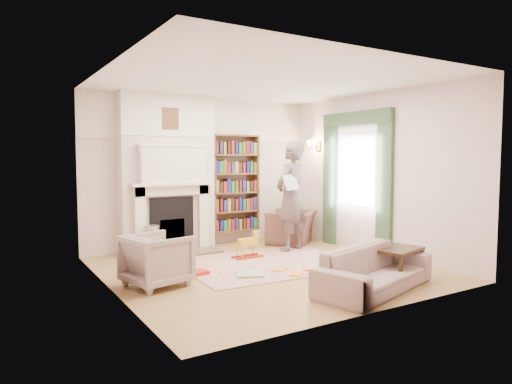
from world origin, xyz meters
TOP-DOWN VIEW (x-y plane):
  - floor at (0.00, 0.00)m, footprint 4.50×4.50m
  - ceiling at (0.00, 0.00)m, footprint 4.50×4.50m
  - wall_back at (0.00, 2.25)m, footprint 4.50×0.00m
  - wall_front at (0.00, -2.25)m, footprint 4.50×0.00m
  - wall_left at (-2.25, 0.00)m, footprint 0.00×4.50m
  - wall_right at (2.25, 0.00)m, footprint 0.00×4.50m
  - fireplace at (-0.75, 2.05)m, footprint 1.70×0.58m
  - bookcase at (0.65, 2.12)m, footprint 1.00×0.24m
  - window at (2.23, 0.40)m, footprint 0.02×0.90m
  - curtain_left at (2.20, -0.30)m, footprint 0.07×0.32m
  - curtain_right at (2.20, 1.10)m, footprint 0.07×0.32m
  - pelmet at (2.19, 0.40)m, footprint 0.09×1.70m
  - wall_sconce at (2.03, 1.50)m, footprint 0.20×0.24m
  - rug at (0.22, 0.27)m, footprint 2.74×2.17m
  - armchair_reading at (1.59, 1.51)m, footprint 1.29×1.28m
  - armchair_left at (-1.68, -0.02)m, footprint 0.91×0.89m
  - sofa at (0.60, -1.65)m, footprint 1.99×1.22m
  - man_reading at (1.14, 0.91)m, footprint 0.85×0.71m
  - newspaper at (0.99, 0.71)m, footprint 0.40×0.25m
  - coffee_table at (1.21, -1.49)m, footprint 0.79×0.62m
  - paraffin_heater at (-1.20, 1.61)m, footprint 0.28×0.28m
  - rocking_horse at (0.14, 0.75)m, footprint 0.52×0.23m
  - board_game at (-0.40, -0.22)m, footprint 0.49×0.49m
  - game_box_lid at (-1.04, 0.19)m, footprint 0.36×0.28m
  - comic_annuals at (0.29, -0.39)m, footprint 0.69×0.63m

SIDE VIEW (x-z plane):
  - floor at x=0.00m, z-range 0.00..0.00m
  - rug at x=0.22m, z-range 0.00..0.01m
  - comic_annuals at x=0.29m, z-range 0.01..0.03m
  - board_game at x=-0.40m, z-range 0.01..0.04m
  - game_box_lid at x=-1.04m, z-range 0.01..0.06m
  - coffee_table at x=1.21m, z-range 0.00..0.45m
  - rocking_horse at x=0.14m, z-range 0.00..0.45m
  - sofa at x=0.60m, z-range 0.00..0.54m
  - paraffin_heater at x=-1.20m, z-range 0.00..0.55m
  - armchair_reading at x=1.59m, z-range 0.00..0.63m
  - armchair_left at x=-1.68m, z-range 0.00..0.69m
  - man_reading at x=1.14m, z-range 0.00..1.97m
  - bookcase at x=0.65m, z-range 0.25..2.10m
  - curtain_left at x=2.20m, z-range 0.00..2.40m
  - curtain_right at x=2.20m, z-range 0.00..2.40m
  - newspaper at x=0.99m, z-range 1.12..1.38m
  - fireplace at x=-0.75m, z-range -0.01..2.79m
  - wall_back at x=0.00m, z-range -0.85..3.65m
  - wall_front at x=0.00m, z-range -0.85..3.65m
  - wall_left at x=-2.25m, z-range -0.85..3.65m
  - wall_right at x=2.25m, z-range -0.85..3.65m
  - window at x=2.23m, z-range 0.80..2.10m
  - wall_sconce at x=2.03m, z-range 1.78..2.02m
  - pelmet at x=2.19m, z-range 2.26..2.50m
  - ceiling at x=0.00m, z-range 2.80..2.80m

